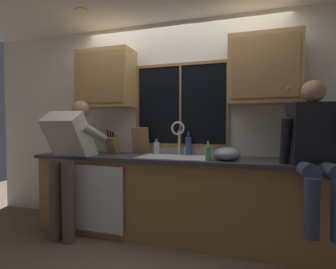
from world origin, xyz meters
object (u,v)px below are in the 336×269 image
Objects in this scene: knife_block at (113,145)px; soap_dispenser at (208,153)px; mixing_bowl at (227,154)px; bottle_tall_clear at (188,145)px; bottle_green_glass at (157,148)px; person_sitting_on_counter at (315,145)px; cutting_board at (141,140)px; person_standing at (69,152)px.

knife_block reaches higher than soap_dispenser.
knife_block is 1.29m from soap_dispenser.
knife_block is 1.16× the size of mixing_bowl.
knife_block is 0.97m from bottle_tall_clear.
bottle_green_glass reaches higher than mixing_bowl.
knife_block reaches higher than bottle_tall_clear.
cutting_board is (-1.85, 0.49, -0.02)m from person_sitting_on_counter.
person_sitting_on_counter reaches higher than bottle_green_glass.
knife_block reaches higher than mixing_bowl.
person_standing is at bearing -175.19° from soap_dispenser.
bottle_tall_clear is (-1.23, 0.49, -0.07)m from person_sitting_on_counter.
bottle_tall_clear is at bearing 23.16° from person_standing.
knife_block is at bearing 166.13° from soap_dispenser.
person_standing is 0.54m from knife_block.
bottle_tall_clear reaches higher than mixing_bowl.
cutting_board is at bearing 164.21° from mixing_bowl.
bottle_tall_clear is at bearing 0.48° from cutting_board.
person_sitting_on_counter is 1.32m from bottle_tall_clear.
person_standing reaches higher than bottle_tall_clear.
person_sitting_on_counter is 6.43× the size of bottle_green_glass.
knife_block is 0.58m from bottle_green_glass.
person_standing is 5.68× the size of mixing_bowl.
soap_dispenser is at bearing -13.87° from knife_block.
person_sitting_on_counter reaches higher than mixing_bowl.
cutting_board is at bearing 15.34° from knife_block.
person_sitting_on_counter is 2.23m from knife_block.
cutting_board is 0.24m from bottle_green_glass.
person_sitting_on_counter is at bearing -21.78° from bottle_tall_clear.
cutting_board reaches higher than bottle_tall_clear.
bottle_green_glass is at bearing -173.93° from bottle_tall_clear.
person_standing is 1.75m from mixing_bowl.
mixing_bowl is (1.43, -0.21, -0.05)m from knife_block.
person_standing is at bearing -156.84° from bottle_tall_clear.
person_sitting_on_counter reaches higher than bottle_tall_clear.
knife_block is 0.96× the size of cutting_board.
person_standing is at bearing -178.83° from person_sitting_on_counter.
soap_dispenser reaches higher than bottle_green_glass.
cutting_board reaches higher than knife_block.
person_sitting_on_counter is at bearing -15.51° from bottle_green_glass.
person_sitting_on_counter reaches higher than person_standing.
cutting_board is 1.21× the size of mixing_bowl.
person_standing is at bearing -150.27° from bottle_green_glass.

